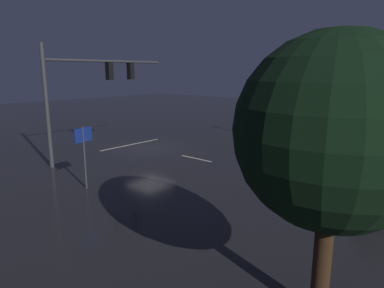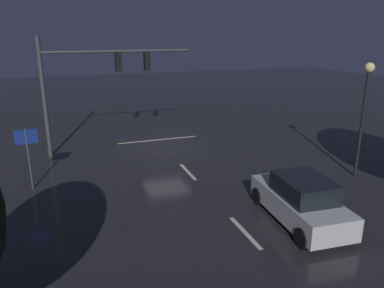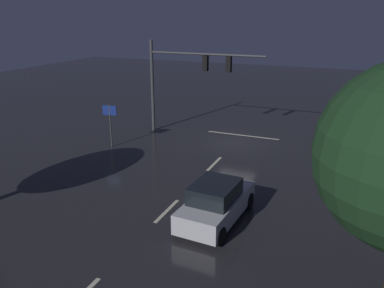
% 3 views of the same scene
% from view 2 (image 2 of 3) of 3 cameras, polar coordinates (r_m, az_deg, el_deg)
% --- Properties ---
extents(ground_plane, '(80.00, 80.00, 0.00)m').
position_cam_2_polar(ground_plane, '(21.62, -4.08, -0.65)').
color(ground_plane, '#232326').
extents(traffic_signal_assembly, '(7.98, 0.47, 6.32)m').
position_cam_2_polar(traffic_signal_assembly, '(20.72, -14.87, 10.30)').
color(traffic_signal_assembly, '#383A3D').
rests_on(traffic_signal_assembly, ground_plane).
extents(lane_dash_far, '(0.16, 2.20, 0.01)m').
position_cam_2_polar(lane_dash_far, '(18.01, -0.65, -4.28)').
color(lane_dash_far, beige).
rests_on(lane_dash_far, ground_plane).
extents(lane_dash_mid, '(0.16, 2.20, 0.01)m').
position_cam_2_polar(lane_dash_mid, '(13.03, 8.16, -13.31)').
color(lane_dash_mid, beige).
rests_on(lane_dash_mid, ground_plane).
extents(stop_bar, '(5.00, 0.16, 0.01)m').
position_cam_2_polar(stop_bar, '(23.32, -5.29, 0.65)').
color(stop_bar, beige).
rests_on(stop_bar, ground_plane).
extents(car_approaching, '(2.16, 4.46, 1.70)m').
position_cam_2_polar(car_approaching, '(13.78, 16.40, -8.38)').
color(car_approaching, '#B7B7BC').
rests_on(car_approaching, ground_plane).
extents(street_lamp_left_kerb, '(0.44, 0.44, 5.25)m').
position_cam_2_polar(street_lamp_left_kerb, '(18.17, 25.11, 6.28)').
color(street_lamp_left_kerb, black).
rests_on(street_lamp_left_kerb, ground_plane).
extents(route_sign, '(0.90, 0.20, 2.69)m').
position_cam_2_polar(route_sign, '(16.92, -24.03, -0.28)').
color(route_sign, '#383A3D').
rests_on(route_sign, ground_plane).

